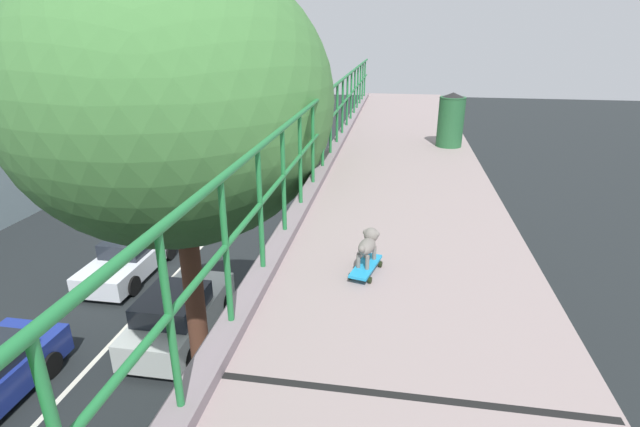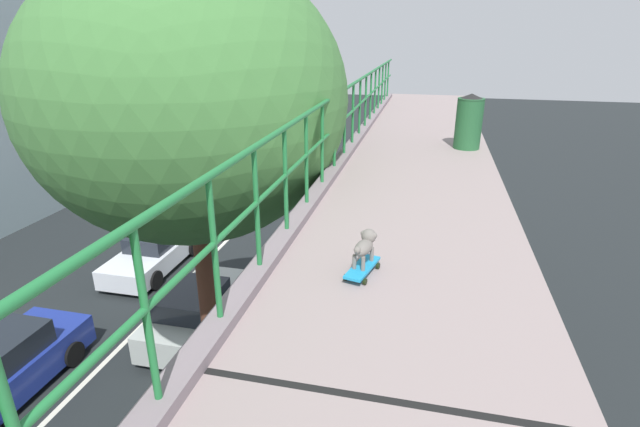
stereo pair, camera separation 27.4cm
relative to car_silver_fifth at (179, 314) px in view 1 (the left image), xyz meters
name	(u,v)px [view 1 (the left image)]	position (x,y,z in m)	size (l,w,h in m)	color
green_railing	(177,377)	(4.38, -8.15, 5.35)	(0.20, 27.89, 1.16)	gray
car_silver_fifth	(179,314)	(0.00, 0.00, 0.00)	(1.80, 3.91, 1.45)	#B2B9B4
car_white_sixth	(130,257)	(-3.20, 3.09, -0.09)	(1.79, 4.11, 1.32)	white
city_bus	(242,138)	(-3.47, 16.30, 1.17)	(2.69, 11.15, 3.27)	white
roadside_tree_mid	(173,103)	(1.98, -3.01, 6.02)	(5.04, 5.04, 8.99)	#563223
toy_skateboard	(366,267)	(5.26, -6.30, 5.13)	(0.28, 0.51, 0.08)	#1E94CF
small_dog	(368,243)	(5.27, -6.23, 5.33)	(0.20, 0.38, 0.29)	slate
litter_bin	(451,119)	(6.41, -1.12, 5.56)	(0.48, 0.48, 0.97)	#255D33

